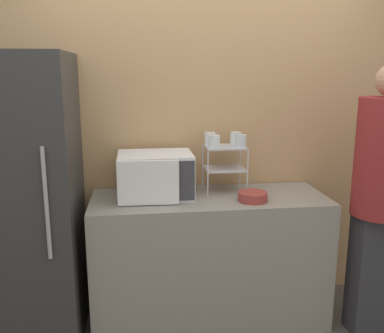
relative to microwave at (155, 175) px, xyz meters
The scene contains 11 objects.
wall_back 0.53m from the microwave, 38.32° to the left, with size 8.00×0.06×2.60m.
counter 0.70m from the microwave, ahead, with size 1.60×0.61×0.90m.
microwave is the anchor object (origin of this frame).
dish_rack 0.51m from the microwave, ahead, with size 0.29×0.23×0.33m.
glass_front_left 0.46m from the microwave, ahead, with size 0.08×0.08×0.09m.
glass_back_right 0.64m from the microwave, 13.43° to the left, with size 0.08×0.08×0.09m.
glass_front_right 0.63m from the microwave, ahead, with size 0.08×0.08×0.09m.
glass_back_left 0.48m from the microwave, 19.20° to the left, with size 0.08×0.08×0.09m.
bowl 0.67m from the microwave, 16.69° to the right, with size 0.19×0.19×0.06m.
person 1.48m from the microwave, 14.28° to the right, with size 0.37×0.37×1.79m.
refrigerator 0.82m from the microwave, behind, with size 0.61×0.72×1.85m.
Camera 1 is at (-0.48, -2.45, 1.74)m, focal length 40.00 mm.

